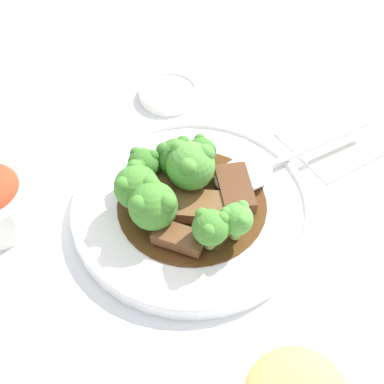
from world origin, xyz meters
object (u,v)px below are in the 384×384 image
object	(u,v)px
broccoli_floret_7	(144,164)
sauce_dish	(169,93)
broccoli_floret_0	(137,186)
broccoli_floret_1	(191,165)
broccoli_floret_6	(201,152)
beef_strip_0	(164,189)
broccoli_floret_4	(210,227)
beef_strip_1	(179,238)
beef_strip_2	(235,189)
broccoli_floret_2	(237,219)
broccoli_floret_3	(154,206)
serving_spoon	(254,170)
main_plate	(192,207)
broccoli_floret_5	(176,157)
beef_strip_3	(199,208)

from	to	relation	value
broccoli_floret_7	sauce_dish	distance (m)	0.17
broccoli_floret_0	broccoli_floret_7	world-z (taller)	broccoli_floret_0
broccoli_floret_1	broccoli_floret_6	world-z (taller)	broccoli_floret_1
beef_strip_0	broccoli_floret_0	bearing A→B (deg)	-5.70
broccoli_floret_1	broccoli_floret_4	bearing A→B (deg)	67.73
beef_strip_1	beef_strip_2	size ratio (longest dim) A/B	0.80
broccoli_floret_2	beef_strip_1	bearing A→B (deg)	-29.12
sauce_dish	broccoli_floret_2	bearing A→B (deg)	70.69
broccoli_floret_2	broccoli_floret_3	xyz separation A→B (m)	(0.06, -0.06, 0.00)
beef_strip_0	broccoli_floret_1	xyz separation A→B (m)	(-0.03, 0.01, 0.03)
broccoli_floret_0	broccoli_floret_3	world-z (taller)	same
beef_strip_2	serving_spoon	bearing A→B (deg)	-165.53
broccoli_floret_0	sauce_dish	distance (m)	0.20
beef_strip_0	broccoli_floret_1	bearing A→B (deg)	161.05
main_plate	broccoli_floret_4	bearing A→B (deg)	70.90
beef_strip_1	broccoli_floret_7	xyz separation A→B (m)	(-0.02, -0.09, 0.02)
main_plate	serving_spoon	distance (m)	0.08
broccoli_floret_2	broccoli_floret_4	distance (m)	0.03
broccoli_floret_4	sauce_dish	xyz separation A→B (m)	(-0.11, -0.23, -0.04)
beef_strip_0	broccoli_floret_5	world-z (taller)	broccoli_floret_5
broccoli_floret_5	broccoli_floret_7	distance (m)	0.04
broccoli_floret_3	sauce_dish	size ratio (longest dim) A/B	0.66
main_plate	broccoli_floret_6	bearing A→B (deg)	-137.07
broccoli_floret_7	sauce_dish	xyz separation A→B (m)	(-0.11, -0.12, -0.04)
broccoli_floret_3	sauce_dish	xyz separation A→B (m)	(-0.14, -0.17, -0.04)
beef_strip_3	broccoli_floret_4	distance (m)	0.05
broccoli_floret_1	sauce_dish	distance (m)	0.18
broccoli_floret_7	serving_spoon	bearing A→B (deg)	147.58
beef_strip_1	beef_strip_2	xyz separation A→B (m)	(-0.08, -0.02, 0.00)
main_plate	beef_strip_0	size ratio (longest dim) A/B	4.86
broccoli_floret_4	broccoli_floret_6	distance (m)	0.11
beef_strip_2	beef_strip_3	bearing A→B (deg)	-3.75
broccoli_floret_3	broccoli_floret_0	bearing A→B (deg)	-89.04
beef_strip_1	broccoli_floret_1	distance (m)	0.08
broccoli_floret_3	broccoli_floret_6	world-z (taller)	broccoli_floret_3
broccoli_floret_2	broccoli_floret_4	world-z (taller)	broccoli_floret_4
broccoli_floret_0	broccoli_floret_2	xyz separation A→B (m)	(-0.06, 0.09, -0.00)
broccoli_floret_7	sauce_dish	bearing A→B (deg)	-133.59
broccoli_floret_1	broccoli_floret_5	bearing A→B (deg)	-89.69
broccoli_floret_1	broccoli_floret_7	distance (m)	0.05
beef_strip_3	sauce_dish	distance (m)	0.21
broccoli_floret_0	broccoli_floret_6	bearing A→B (deg)	-175.49
broccoli_floret_6	sauce_dish	distance (m)	0.15
beef_strip_1	serving_spoon	xyz separation A→B (m)	(-0.12, -0.02, -0.00)
broccoli_floret_0	broccoli_floret_7	bearing A→B (deg)	-134.12
broccoli_floret_4	broccoli_floret_6	world-z (taller)	broccoli_floret_4
beef_strip_2	sauce_dish	bearing A→B (deg)	-103.91
beef_strip_2	broccoli_floret_0	xyz separation A→B (m)	(0.09, -0.05, 0.02)
broccoli_floret_0	broccoli_floret_4	size ratio (longest dim) A/B	1.11
beef_strip_1	broccoli_floret_7	distance (m)	0.09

